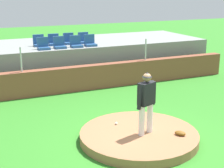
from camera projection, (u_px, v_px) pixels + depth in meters
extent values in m
plane|color=#328126|center=(139.00, 140.00, 9.39)|extent=(60.00, 60.00, 0.00)
cylinder|color=#9D6A47|center=(139.00, 136.00, 9.35)|extent=(3.26, 3.26, 0.24)
cylinder|color=white|center=(142.00, 121.00, 9.01)|extent=(0.16, 0.16, 0.83)
cylinder|color=white|center=(150.00, 117.00, 9.23)|extent=(0.16, 0.16, 0.83)
cube|color=black|center=(147.00, 93.00, 8.92)|extent=(0.53, 0.40, 0.60)
cylinder|color=black|center=(140.00, 97.00, 8.77)|extent=(0.23, 0.17, 0.68)
cylinder|color=black|center=(152.00, 93.00, 9.10)|extent=(0.20, 0.16, 0.68)
sphere|color=#8C6647|center=(147.00, 77.00, 8.81)|extent=(0.23, 0.23, 0.23)
cone|color=black|center=(147.00, 74.00, 8.78)|extent=(0.34, 0.34, 0.13)
sphere|color=white|center=(116.00, 123.00, 9.82)|extent=(0.07, 0.07, 0.07)
ellipsoid|color=brown|center=(180.00, 133.00, 9.11)|extent=(0.33, 0.36, 0.11)
cube|color=brown|center=(78.00, 78.00, 13.82)|extent=(14.22, 0.40, 1.00)
cylinder|color=silver|center=(21.00, 60.00, 12.69)|extent=(0.06, 0.06, 0.94)
cylinder|color=silver|center=(146.00, 49.00, 14.77)|extent=(0.06, 0.06, 0.94)
cube|color=gray|center=(59.00, 59.00, 16.25)|extent=(14.14, 4.10, 1.57)
cube|color=#275188|center=(44.00, 48.00, 14.19)|extent=(0.48, 0.44, 0.10)
cube|color=#275188|center=(43.00, 42.00, 14.28)|extent=(0.48, 0.08, 0.40)
cube|color=#275188|center=(60.00, 47.00, 14.47)|extent=(0.48, 0.44, 0.10)
cube|color=#275188|center=(59.00, 41.00, 14.56)|extent=(0.48, 0.08, 0.40)
cube|color=#275188|center=(77.00, 46.00, 14.74)|extent=(0.48, 0.44, 0.10)
cube|color=#275188|center=(75.00, 40.00, 14.83)|extent=(0.48, 0.08, 0.40)
cube|color=#275188|center=(91.00, 45.00, 15.04)|extent=(0.48, 0.44, 0.10)
cube|color=#275188|center=(89.00, 39.00, 15.13)|extent=(0.48, 0.08, 0.40)
cube|color=#275188|center=(40.00, 45.00, 15.01)|extent=(0.48, 0.44, 0.10)
cube|color=#275188|center=(38.00, 39.00, 15.10)|extent=(0.48, 0.08, 0.40)
cube|color=#275188|center=(55.00, 44.00, 15.27)|extent=(0.48, 0.44, 0.10)
cube|color=#275188|center=(53.00, 38.00, 15.36)|extent=(0.48, 0.08, 0.40)
cube|color=#275188|center=(70.00, 43.00, 15.56)|extent=(0.48, 0.44, 0.10)
cube|color=#275188|center=(68.00, 37.00, 15.65)|extent=(0.48, 0.08, 0.40)
cube|color=#275188|center=(84.00, 42.00, 15.79)|extent=(0.48, 0.44, 0.10)
cube|color=#275188|center=(83.00, 36.00, 15.88)|extent=(0.48, 0.08, 0.40)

